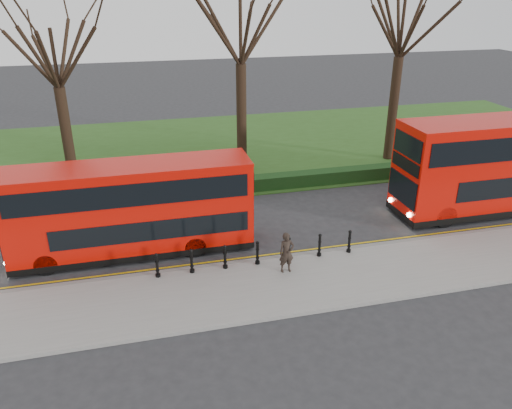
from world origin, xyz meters
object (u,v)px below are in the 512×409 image
object	(u,v)px
bus_lead	(132,210)
pedestrian	(287,253)
bus_rear	(511,165)
bollard_row	(257,253)

from	to	relation	value
bus_lead	pedestrian	xyz separation A→B (m)	(5.84, -3.36, -1.03)
bus_rear	pedestrian	bearing A→B (deg)	-165.07
bollard_row	bus_lead	size ratio (longest dim) A/B	0.82
bus_rear	bollard_row	bearing A→B (deg)	-169.38
pedestrian	bus_rear	bearing A→B (deg)	11.74
bus_rear	pedestrian	size ratio (longest dim) A/B	7.08
bollard_row	bus_rear	distance (m)	14.28
bus_lead	bus_rear	size ratio (longest dim) A/B	0.84
bollard_row	pedestrian	size ratio (longest dim) A/B	4.89
bus_rear	bus_lead	bearing A→B (deg)	-179.72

